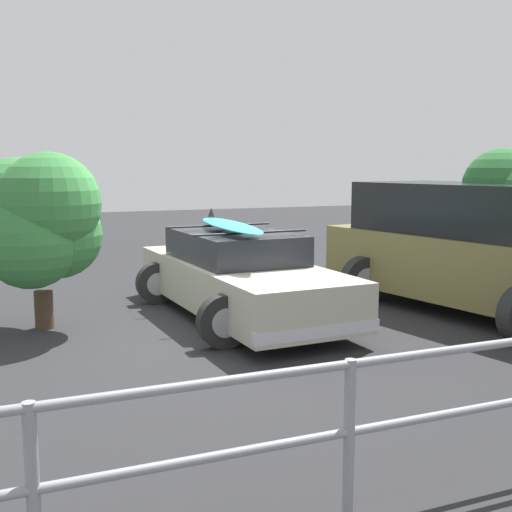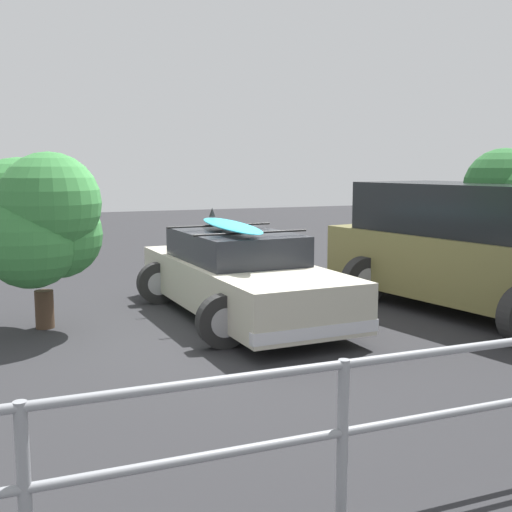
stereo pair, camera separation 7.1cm
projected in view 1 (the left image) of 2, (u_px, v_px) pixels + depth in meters
The scene contains 5 objects.
ground_plane at pixel (207, 330), 8.42m from camera, with size 44.00×44.00×0.02m, color #28282B.
sedan_car at pixel (238, 275), 9.07m from camera, with size 2.37×4.47×1.48m.
suv_car at pixel (479, 247), 9.27m from camera, with size 3.11×5.04×1.87m.
railing_fence at pixel (470, 392), 4.17m from camera, with size 9.06×0.09×1.00m.
bush_near_left at pixel (37, 220), 8.02m from camera, with size 1.66×1.82×2.30m.
Camera 1 is at (2.56, 7.82, 2.13)m, focal length 45.00 mm.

